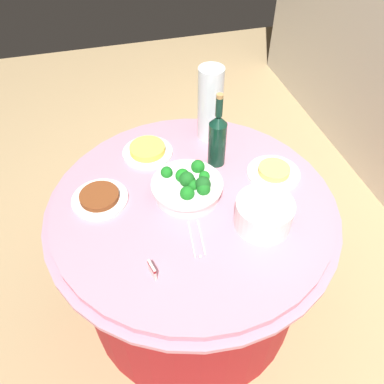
{
  "coord_description": "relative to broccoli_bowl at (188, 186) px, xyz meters",
  "views": [
    {
      "loc": [
        1.01,
        -0.27,
        1.87
      ],
      "look_at": [
        0.0,
        0.0,
        0.79
      ],
      "focal_mm": 36.75,
      "sensor_mm": 36.0,
      "label": 1
    }
  ],
  "objects": [
    {
      "name": "ground_plane",
      "position": [
        0.04,
        0.0,
        -0.78
      ],
      "size": [
        6.0,
        6.0,
        0.0
      ],
      "primitive_type": "plane",
      "color": "tan"
    },
    {
      "name": "buffet_table",
      "position": [
        0.04,
        0.0,
        -0.41
      ],
      "size": [
        1.16,
        1.16,
        0.74
      ],
      "color": "maroon",
      "rests_on": "ground_plane"
    },
    {
      "name": "broccoli_bowl",
      "position": [
        0.0,
        0.0,
        0.0
      ],
      "size": [
        0.28,
        0.28,
        0.11
      ],
      "color": "white",
      "rests_on": "buffet_table"
    },
    {
      "name": "plate_stack",
      "position": [
        0.22,
        0.22,
        0.01
      ],
      "size": [
        0.21,
        0.21,
        0.11
      ],
      "color": "white",
      "rests_on": "buffet_table"
    },
    {
      "name": "wine_bottle",
      "position": [
        -0.15,
        0.16,
        0.09
      ],
      "size": [
        0.07,
        0.07,
        0.34
      ],
      "color": "#0E3122",
      "rests_on": "buffet_table"
    },
    {
      "name": "decorative_fruit_vase",
      "position": [
        -0.34,
        0.19,
        0.12
      ],
      "size": [
        0.11,
        0.11,
        0.34
      ],
      "color": "silver",
      "rests_on": "buffet_table"
    },
    {
      "name": "serving_tongs",
      "position": [
        0.23,
        -0.03,
        -0.04
      ],
      "size": [
        0.17,
        0.06,
        0.01
      ],
      "color": "silver",
      "rests_on": "buffet_table"
    },
    {
      "name": "food_plate_noodles",
      "position": [
        -0.02,
        0.37,
        -0.03
      ],
      "size": [
        0.22,
        0.22,
        0.04
      ],
      "color": "white",
      "rests_on": "buffet_table"
    },
    {
      "name": "food_plate_stir_fry",
      "position": [
        -0.06,
        -0.34,
        -0.03
      ],
      "size": [
        0.22,
        0.22,
        0.03
      ],
      "color": "white",
      "rests_on": "buffet_table"
    },
    {
      "name": "food_plate_fried_egg",
      "position": [
        -0.29,
        -0.11,
        -0.03
      ],
      "size": [
        0.22,
        0.22,
        0.04
      ],
      "color": "white",
      "rests_on": "buffet_table"
    },
    {
      "name": "label_placard_front",
      "position": [
        0.33,
        -0.21,
        -0.01
      ],
      "size": [
        0.05,
        0.02,
        0.05
      ],
      "color": "white",
      "rests_on": "buffet_table"
    }
  ]
}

